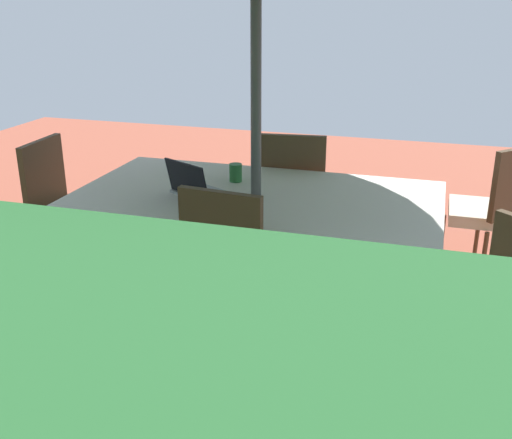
% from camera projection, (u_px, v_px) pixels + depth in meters
% --- Properties ---
extents(ground_plane, '(10.00, 10.00, 0.02)m').
position_uv_depth(ground_plane, '(256.00, 312.00, 3.82)').
color(ground_plane, '#9E4C38').
extents(dining_table, '(2.11, 1.18, 0.76)m').
position_uv_depth(dining_table, '(256.00, 202.00, 3.57)').
color(dining_table, silver).
rests_on(dining_table, ground_plane).
extents(chair_south, '(0.47, 0.48, 0.98)m').
position_uv_depth(chair_south, '(295.00, 190.00, 4.33)').
color(chair_south, beige).
rests_on(chair_south, ground_plane).
extents(chair_northwest, '(0.59, 0.59, 0.98)m').
position_uv_depth(chair_northwest, '(505.00, 326.00, 2.57)').
color(chair_northwest, beige).
rests_on(chair_northwest, ground_plane).
extents(chair_east, '(0.47, 0.46, 0.98)m').
position_uv_depth(chair_east, '(67.00, 206.00, 4.01)').
color(chair_east, beige).
rests_on(chair_east, ground_plane).
extents(chair_north, '(0.47, 0.48, 0.98)m').
position_uv_depth(chair_north, '(208.00, 285.00, 2.93)').
color(chair_north, beige).
rests_on(chair_north, ground_plane).
extents(chair_southwest, '(0.59, 0.59, 0.98)m').
position_uv_depth(chair_southwest, '(494.00, 207.00, 3.99)').
color(chair_southwest, beige).
rests_on(chair_southwest, ground_plane).
extents(laptop, '(0.40, 0.36, 0.21)m').
position_uv_depth(laptop, '(196.00, 188.00, 3.52)').
color(laptop, gray).
rests_on(laptop, dining_table).
extents(cup, '(0.08, 0.08, 0.11)m').
position_uv_depth(cup, '(236.00, 173.00, 3.78)').
color(cup, '#286B33').
rests_on(cup, dining_table).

